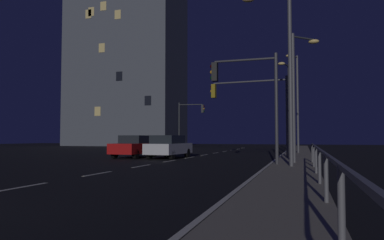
# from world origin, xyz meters

# --- Properties ---
(ground_plane) EXTENTS (112.00, 112.00, 0.00)m
(ground_plane) POSITION_xyz_m (0.00, 17.50, 0.00)
(ground_plane) COLOR black
(ground_plane) RESTS_ON ground
(sidewalk_right) EXTENTS (2.07, 77.00, 0.14)m
(sidewalk_right) POSITION_xyz_m (7.26, 17.50, 0.07)
(sidewalk_right) COLOR gray
(sidewalk_right) RESTS_ON ground
(lane_markings_center) EXTENTS (0.14, 50.00, 0.01)m
(lane_markings_center) POSITION_xyz_m (0.00, 21.00, 0.01)
(lane_markings_center) COLOR silver
(lane_markings_center) RESTS_ON ground
(lane_edge_line) EXTENTS (0.14, 53.00, 0.01)m
(lane_edge_line) POSITION_xyz_m (5.98, 22.50, 0.01)
(lane_edge_line) COLOR silver
(lane_edge_line) RESTS_ON ground
(car) EXTENTS (2.01, 4.47, 1.57)m
(car) POSITION_xyz_m (-1.08, 19.68, 0.82)
(car) COLOR silver
(car) RESTS_ON ground
(car_oncoming) EXTENTS (1.95, 4.45, 1.57)m
(car_oncoming) POSITION_xyz_m (-3.64, 19.80, 0.82)
(car_oncoming) COLOR #B71414
(car_oncoming) RESTS_ON ground
(traffic_light_near_left) EXTENTS (3.40, 0.34, 5.41)m
(traffic_light_near_left) POSITION_xyz_m (5.07, 14.39, 3.92)
(traffic_light_near_left) COLOR #38383D
(traffic_light_near_left) RESTS_ON sidewalk_right
(traffic_light_mid_left) EXTENTS (3.18, 0.65, 5.65)m
(traffic_light_mid_left) POSITION_xyz_m (-5.42, 38.22, 3.93)
(traffic_light_mid_left) COLOR #2D3033
(traffic_light_mid_left) RESTS_ON ground
(traffic_light_far_center) EXTENTS (5.30, 0.68, 5.30)m
(traffic_light_far_center) POSITION_xyz_m (4.41, 20.77, 3.95)
(traffic_light_far_center) COLOR #4C4C51
(traffic_light_far_center) RESTS_ON sidewalk_right
(street_lamp_corner) EXTENTS (0.97, 1.58, 8.27)m
(street_lamp_corner) POSITION_xyz_m (7.19, 28.23, 5.02)
(street_lamp_corner) COLOR #4C4C51
(street_lamp_corner) RESTS_ON sidewalk_right
(street_lamp_mid_block) EXTENTS (1.43, 1.26, 6.67)m
(street_lamp_mid_block) POSITION_xyz_m (7.47, 15.90, 4.18)
(street_lamp_mid_block) COLOR #4C4C51
(street_lamp_mid_block) RESTS_ON sidewalk_right
(street_lamp_median) EXTENTS (2.12, 1.01, 7.75)m
(street_lamp_median) POSITION_xyz_m (6.88, 13.11, 4.79)
(street_lamp_median) COLOR #4C4C51
(street_lamp_median) RESTS_ON sidewalk_right
(street_lamp_far_end) EXTENTS (0.85, 2.14, 7.35)m
(street_lamp_far_end) POSITION_xyz_m (6.53, 27.07, 4.58)
(street_lamp_far_end) COLOR #38383D
(street_lamp_far_end) RESTS_ON sidewalk_right
(barrier_fence) EXTENTS (0.09, 18.44, 0.98)m
(barrier_fence) POSITION_xyz_m (8.15, 7.18, 0.88)
(barrier_fence) COLOR #59595E
(barrier_fence) RESTS_ON sidewalk_right
(building_distant) EXTENTS (19.00, 11.35, 28.50)m
(building_distant) POSITION_xyz_m (-22.16, 54.25, 14.25)
(building_distant) COLOR #4C515B
(building_distant) RESTS_ON ground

